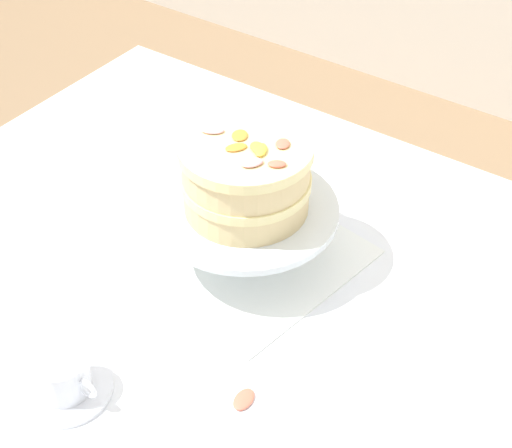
{
  "coord_description": "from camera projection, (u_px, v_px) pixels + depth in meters",
  "views": [
    {
      "loc": [
        0.49,
        -0.72,
        1.63
      ],
      "look_at": [
        -0.03,
        0.02,
        0.86
      ],
      "focal_mm": 56.67,
      "sensor_mm": 36.0,
      "label": 1
    }
  ],
  "objects": [
    {
      "name": "layer_cake",
      "position": [
        246.0,
        176.0,
        1.21
      ],
      "size": [
        0.2,
        0.2,
        0.13
      ],
      "color": "beige",
      "rests_on": "cake_stand"
    },
    {
      "name": "linen_napkin",
      "position": [
        247.0,
        253.0,
        1.32
      ],
      "size": [
        0.37,
        0.37,
        0.0
      ],
      "primitive_type": "cube",
      "rotation": [
        0.0,
        0.0,
        -0.16
      ],
      "color": "white",
      "rests_on": "dining_table"
    },
    {
      "name": "teacup",
      "position": [
        63.0,
        378.0,
        1.09
      ],
      "size": [
        0.13,
        0.13,
        0.07
      ],
      "color": "white",
      "rests_on": "dining_table"
    },
    {
      "name": "loose_petal_0",
      "position": [
        244.0,
        399.0,
        1.09
      ],
      "size": [
        0.03,
        0.04,
        0.01
      ],
      "primitive_type": "ellipsoid",
      "rotation": [
        0.0,
        0.0,
        4.83
      ],
      "color": "#E56B51",
      "rests_on": "dining_table"
    },
    {
      "name": "cake_stand",
      "position": [
        246.0,
        215.0,
        1.26
      ],
      "size": [
        0.29,
        0.29,
        0.1
      ],
      "color": "silver",
      "rests_on": "linen_napkin"
    },
    {
      "name": "dining_table",
      "position": [
        256.0,
        349.0,
        1.28
      ],
      "size": [
        1.4,
        1.0,
        0.74
      ],
      "color": "white",
      "rests_on": "ground"
    }
  ]
}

